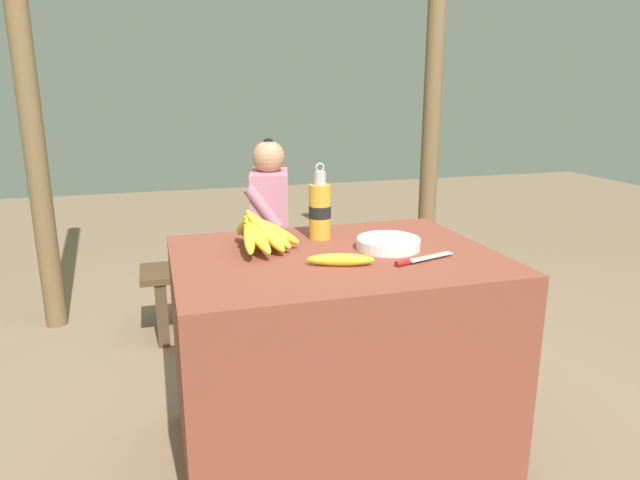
{
  "coord_description": "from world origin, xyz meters",
  "views": [
    {
      "loc": [
        -0.59,
        -1.8,
        1.35
      ],
      "look_at": [
        -0.04,
        0.05,
        0.83
      ],
      "focal_mm": 32.0,
      "sensor_mm": 36.0,
      "label": 1
    }
  ],
  "objects_px": {
    "wooden_bench": "(266,272)",
    "seated_vendor": "(262,224)",
    "water_bottle": "(320,210)",
    "banana_bunch_ripe": "(260,230)",
    "support_post_near": "(26,79)",
    "knife": "(416,260)",
    "banana_bunch_green": "(204,254)",
    "loose_banana_front": "(341,260)",
    "support_post_far": "(433,81)",
    "serving_bowl": "(388,243)"
  },
  "relations": [
    {
      "from": "water_bottle",
      "to": "seated_vendor",
      "type": "relative_size",
      "value": 0.27
    },
    {
      "from": "banana_bunch_ripe",
      "to": "support_post_near",
      "type": "relative_size",
      "value": 0.13
    },
    {
      "from": "wooden_bench",
      "to": "banana_bunch_green",
      "type": "xyz_separation_m",
      "value": [
        -0.34,
        -0.0,
        0.13
      ]
    },
    {
      "from": "loose_banana_front",
      "to": "banana_bunch_green",
      "type": "xyz_separation_m",
      "value": [
        -0.32,
        1.39,
        -0.35
      ]
    },
    {
      "from": "loose_banana_front",
      "to": "seated_vendor",
      "type": "relative_size",
      "value": 0.21
    },
    {
      "from": "serving_bowl",
      "to": "seated_vendor",
      "type": "distance_m",
      "value": 1.26
    },
    {
      "from": "banana_bunch_ripe",
      "to": "knife",
      "type": "relative_size",
      "value": 1.48
    },
    {
      "from": "knife",
      "to": "support_post_near",
      "type": "relative_size",
      "value": 0.09
    },
    {
      "from": "serving_bowl",
      "to": "support_post_far",
      "type": "relative_size",
      "value": 0.08
    },
    {
      "from": "water_bottle",
      "to": "knife",
      "type": "distance_m",
      "value": 0.46
    },
    {
      "from": "banana_bunch_ripe",
      "to": "wooden_bench",
      "type": "bearing_deg",
      "value": 78.45
    },
    {
      "from": "water_bottle",
      "to": "seated_vendor",
      "type": "bearing_deg",
      "value": 91.98
    },
    {
      "from": "banana_bunch_ripe",
      "to": "serving_bowl",
      "type": "height_order",
      "value": "banana_bunch_ripe"
    },
    {
      "from": "wooden_bench",
      "to": "seated_vendor",
      "type": "bearing_deg",
      "value": -126.16
    },
    {
      "from": "knife",
      "to": "seated_vendor",
      "type": "distance_m",
      "value": 1.44
    },
    {
      "from": "banana_bunch_ripe",
      "to": "loose_banana_front",
      "type": "distance_m",
      "value": 0.34
    },
    {
      "from": "seated_vendor",
      "to": "support_post_far",
      "type": "distance_m",
      "value": 1.47
    },
    {
      "from": "seated_vendor",
      "to": "knife",
      "type": "bearing_deg",
      "value": 112.93
    },
    {
      "from": "banana_bunch_ripe",
      "to": "banana_bunch_green",
      "type": "bearing_deg",
      "value": 95.41
    },
    {
      "from": "knife",
      "to": "support_post_far",
      "type": "xyz_separation_m",
      "value": [
        0.95,
        1.78,
        0.59
      ]
    },
    {
      "from": "support_post_near",
      "to": "banana_bunch_ripe",
      "type": "bearing_deg",
      "value": -57.43
    },
    {
      "from": "seated_vendor",
      "to": "support_post_far",
      "type": "xyz_separation_m",
      "value": [
        1.2,
        0.37,
        0.77
      ]
    },
    {
      "from": "banana_bunch_ripe",
      "to": "banana_bunch_green",
      "type": "xyz_separation_m",
      "value": [
        -0.11,
        1.13,
        -0.4
      ]
    },
    {
      "from": "seated_vendor",
      "to": "support_post_far",
      "type": "relative_size",
      "value": 0.39
    },
    {
      "from": "loose_banana_front",
      "to": "support_post_far",
      "type": "xyz_separation_m",
      "value": [
        1.2,
        1.74,
        0.58
      ]
    },
    {
      "from": "banana_bunch_ripe",
      "to": "water_bottle",
      "type": "height_order",
      "value": "water_bottle"
    },
    {
      "from": "banana_bunch_ripe",
      "to": "wooden_bench",
      "type": "distance_m",
      "value": 1.28
    },
    {
      "from": "loose_banana_front",
      "to": "wooden_bench",
      "type": "distance_m",
      "value": 1.47
    },
    {
      "from": "water_bottle",
      "to": "banana_bunch_green",
      "type": "xyz_separation_m",
      "value": [
        -0.36,
        1.03,
        -0.44
      ]
    },
    {
      "from": "knife",
      "to": "seated_vendor",
      "type": "bearing_deg",
      "value": 83.18
    },
    {
      "from": "support_post_near",
      "to": "banana_bunch_green",
      "type": "bearing_deg",
      "value": -22.72
    },
    {
      "from": "knife",
      "to": "support_post_near",
      "type": "bearing_deg",
      "value": 111.57
    },
    {
      "from": "banana_bunch_ripe",
      "to": "water_bottle",
      "type": "distance_m",
      "value": 0.27
    },
    {
      "from": "wooden_bench",
      "to": "seated_vendor",
      "type": "height_order",
      "value": "seated_vendor"
    },
    {
      "from": "banana_bunch_green",
      "to": "support_post_far",
      "type": "distance_m",
      "value": 1.82
    },
    {
      "from": "banana_bunch_green",
      "to": "support_post_near",
      "type": "xyz_separation_m",
      "value": [
        -0.84,
        0.35,
        0.93
      ]
    },
    {
      "from": "serving_bowl",
      "to": "seated_vendor",
      "type": "bearing_deg",
      "value": 100.54
    },
    {
      "from": "wooden_bench",
      "to": "support_post_far",
      "type": "xyz_separation_m",
      "value": [
        1.18,
        0.35,
        1.06
      ]
    },
    {
      "from": "water_bottle",
      "to": "support_post_far",
      "type": "bearing_deg",
      "value": 50.0
    },
    {
      "from": "seated_vendor",
      "to": "banana_bunch_green",
      "type": "bearing_deg",
      "value": 8.81
    },
    {
      "from": "loose_banana_front",
      "to": "knife",
      "type": "bearing_deg",
      "value": -8.83
    },
    {
      "from": "support_post_near",
      "to": "support_post_far",
      "type": "height_order",
      "value": "same"
    },
    {
      "from": "banana_bunch_ripe",
      "to": "seated_vendor",
      "type": "bearing_deg",
      "value": 79.04
    },
    {
      "from": "water_bottle",
      "to": "banana_bunch_green",
      "type": "relative_size",
      "value": 0.86
    },
    {
      "from": "banana_bunch_ripe",
      "to": "support_post_near",
      "type": "xyz_separation_m",
      "value": [
        -0.95,
        1.49,
        0.53
      ]
    },
    {
      "from": "loose_banana_front",
      "to": "seated_vendor",
      "type": "height_order",
      "value": "seated_vendor"
    },
    {
      "from": "support_post_far",
      "to": "water_bottle",
      "type": "bearing_deg",
      "value": -130.0
    },
    {
      "from": "knife",
      "to": "banana_bunch_green",
      "type": "relative_size",
      "value": 0.71
    },
    {
      "from": "knife",
      "to": "banana_bunch_green",
      "type": "height_order",
      "value": "knife"
    },
    {
      "from": "seated_vendor",
      "to": "support_post_near",
      "type": "xyz_separation_m",
      "value": [
        -1.16,
        0.37,
        0.77
      ]
    }
  ]
}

